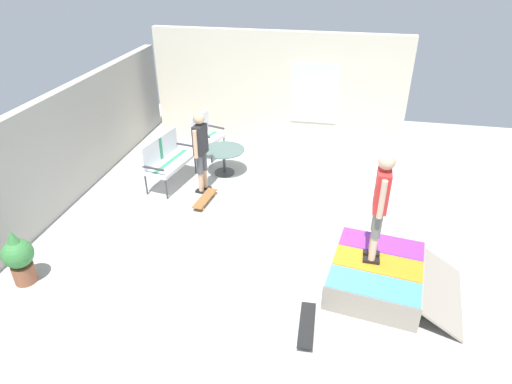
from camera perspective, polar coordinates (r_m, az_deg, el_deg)
name	(u,v)px	position (r m, az deg, el deg)	size (l,w,h in m)	color
ground_plane	(270,230)	(7.93, 1.77, -4.89)	(12.00, 12.00, 0.10)	#B2B2AD
back_wall_cinderblock	(55,155)	(8.86, -24.60, 4.43)	(9.00, 0.20, 2.12)	#ADA89E
house_facade	(278,90)	(10.79, 2.86, 13.12)	(0.23, 6.00, 2.71)	beige
skate_ramp	(378,275)	(6.78, 15.53, -10.29)	(1.74, 2.05, 0.43)	gray
patio_bench	(165,156)	(9.23, -11.69, 4.57)	(1.33, 0.77, 1.02)	#38383D
patio_chair_near_house	(205,131)	(10.35, -6.68, 7.85)	(0.76, 0.71, 1.02)	#38383D
patio_table	(224,156)	(9.55, -4.19, 4.64)	(0.90, 0.90, 0.57)	#38383D
person_watching	(201,147)	(8.63, -7.19, 5.82)	(0.47, 0.28, 1.68)	black
person_skater	(380,201)	(6.16, 15.85, -1.11)	(0.48, 0.25, 1.68)	black
skateboard_by_bench	(205,199)	(8.63, -6.64, -0.85)	(0.82, 0.29, 0.10)	brown
skateboard_spare	(307,325)	(6.06, 6.61, -16.75)	(0.81, 0.22, 0.10)	black
potted_plant	(19,256)	(7.34, -28.43, -7.37)	(0.44, 0.44, 0.92)	brown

